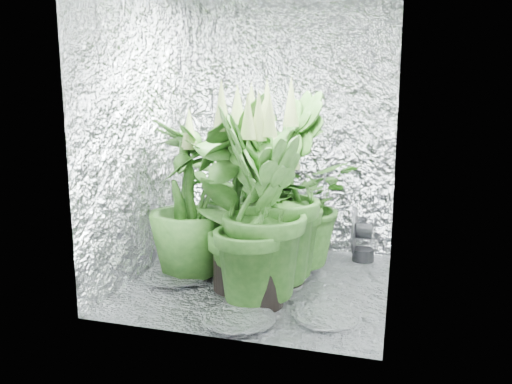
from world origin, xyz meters
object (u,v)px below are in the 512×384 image
Objects in this scene: plant_d at (190,201)px; plant_f at (238,196)px; plant_c at (281,190)px; plant_e at (293,202)px; plant_g at (259,209)px; plant_a at (239,196)px; plant_b at (260,188)px; circulation_fan at (359,238)px.

plant_f is (0.38, -0.14, 0.08)m from plant_d.
plant_c is 1.28× the size of plant_e.
plant_c is at bearing 85.32° from plant_g.
plant_d is 0.66m from plant_g.
plant_e is (0.40, -0.04, -0.01)m from plant_a.
plant_b is at bearing 64.57° from plant_d.
plant_f reaches higher than plant_d.
plant_a is at bearing 116.30° from plant_g.
circulation_fan is at bearing 34.49° from plant_e.
plant_a is at bearing -108.91° from plant_b.
plant_b is 0.82m from circulation_fan.
plant_b is at bearing 117.59° from plant_c.
plant_a is 0.80× the size of plant_f.
plant_b is 0.43m from plant_e.
plant_e is 0.84× the size of plant_g.
circulation_fan is (0.49, 0.97, -0.40)m from plant_g.
plant_a is at bearing -163.10° from circulation_fan.
plant_b is at bearing 95.91° from plant_f.
plant_c is 0.85m from circulation_fan.
plant_a reaches higher than circulation_fan.
plant_e is at bearing -145.63° from circulation_fan.
plant_c reaches higher than plant_e.
plant_e is 0.68m from plant_g.
plant_a is 0.27m from plant_b.
plant_b is at bearing 71.09° from plant_a.
plant_d is (-0.30, -0.63, 0.01)m from plant_b.
plant_b is 0.88× the size of plant_f.
plant_c is at bearing 42.58° from plant_f.
plant_f is at bearing -20.64° from plant_d.
plant_e is at bearing -42.96° from plant_b.
plant_e reaches higher than circulation_fan.
plant_e is (0.02, 0.27, -0.13)m from plant_c.
plant_g is (0.56, -0.34, 0.05)m from plant_d.
plant_f is (0.17, -0.52, 0.11)m from plant_a.
plant_c reaches higher than plant_a.
circulation_fan is (0.67, 0.77, -0.42)m from plant_f.
plant_e is at bearing -5.89° from plant_a.
plant_a reaches higher than plant_e.
plant_f reaches higher than plant_a.
plant_f is at bearing -116.51° from plant_e.
plant_a is 1.01× the size of plant_e.
plant_c is 0.30m from plant_e.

